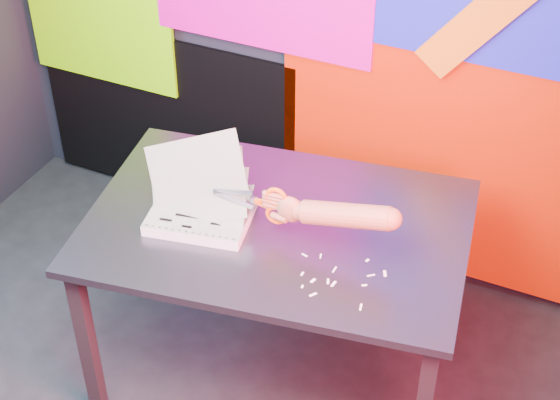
% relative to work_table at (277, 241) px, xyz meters
% --- Properties ---
extents(room, '(3.01, 3.01, 2.71)m').
position_rel_work_table_xyz_m(room, '(-0.18, -0.67, 0.68)').
color(room, black).
rests_on(room, ground).
extents(backdrop, '(2.88, 0.05, 2.08)m').
position_rel_work_table_xyz_m(backdrop, '(-0.12, 0.79, 0.29)').
color(backdrop, '#BA1A03').
rests_on(backdrop, ground).
extents(work_table, '(1.41, 1.06, 0.75)m').
position_rel_work_table_xyz_m(work_table, '(0.00, 0.00, 0.00)').
color(work_table, black).
rests_on(work_table, ground).
extents(printout_stack, '(0.42, 0.31, 0.33)m').
position_rel_work_table_xyz_m(printout_stack, '(-0.24, -0.10, 0.11)').
color(printout_stack, white).
rests_on(printout_stack, work_table).
extents(scissors, '(0.26, 0.03, 0.15)m').
position_rel_work_table_xyz_m(scissors, '(0.01, -0.07, 0.21)').
color(scissors, '#B3B7D2').
rests_on(scissors, printout_stack).
extents(hand_forearm, '(0.45, 0.10, 0.14)m').
position_rel_work_table_xyz_m(hand_forearm, '(0.23, -0.05, 0.24)').
color(hand_forearm, '#9E493B').
rests_on(hand_forearm, work_table).
extents(paper_clippings, '(0.29, 0.24, 0.00)m').
position_rel_work_table_xyz_m(paper_clippings, '(0.29, -0.17, 0.08)').
color(paper_clippings, white).
rests_on(paper_clippings, work_table).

